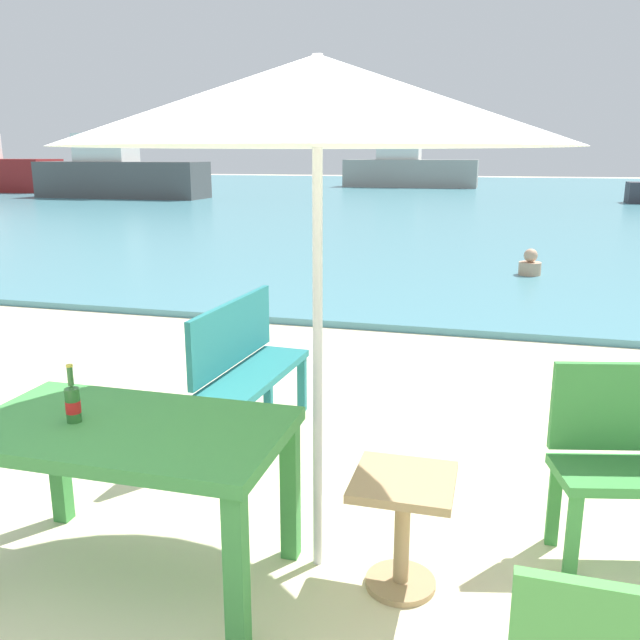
{
  "coord_description": "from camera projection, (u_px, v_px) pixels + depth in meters",
  "views": [
    {
      "loc": [
        1.2,
        -2.07,
        1.91
      ],
      "look_at": [
        -0.16,
        3.0,
        0.6
      ],
      "focal_mm": 37.35,
      "sensor_mm": 36.0,
      "label": 1
    }
  ],
  "objects": [
    {
      "name": "sea_water",
      "position": [
        475.0,
        196.0,
        30.8
      ],
      "size": [
        120.0,
        50.0,
        0.08
      ],
      "primitive_type": "cube",
      "color": "teal",
      "rests_on": "ground_plane"
    },
    {
      "name": "side_table_wood",
      "position": [
        403.0,
        516.0,
        2.95
      ],
      "size": [
        0.44,
        0.44,
        0.54
      ],
      "color": "tan",
      "rests_on": "ground_plane"
    },
    {
      "name": "boat_cargo_ship",
      "position": [
        409.0,
        170.0,
        37.73
      ],
      "size": [
        7.47,
        2.04,
        2.71
      ],
      "color": "gray",
      "rests_on": "sea_water"
    },
    {
      "name": "patio_umbrella",
      "position": [
        317.0,
        102.0,
        2.69
      ],
      "size": [
        2.1,
        2.1,
        2.3
      ],
      "color": "silver",
      "rests_on": "ground_plane"
    },
    {
      "name": "swimmer_person",
      "position": [
        530.0,
        265.0,
        10.35
      ],
      "size": [
        0.34,
        0.34,
        0.41
      ],
      "color": "tan",
      "rests_on": "sea_water"
    },
    {
      "name": "bench_teal_center",
      "position": [
        245.0,
        361.0,
        4.53
      ],
      "size": [
        0.43,
        1.22,
        0.95
      ],
      "color": "#237275",
      "rests_on": "ground_plane"
    },
    {
      "name": "beer_bottle_amber",
      "position": [
        73.0,
        402.0,
        2.92
      ],
      "size": [
        0.07,
        0.07,
        0.26
      ],
      "color": "#2D662D",
      "rests_on": "picnic_table_green"
    },
    {
      "name": "ground_plane",
      "position": [
        168.0,
        638.0,
        2.7
      ],
      "size": [
        120.0,
        120.0,
        0.0
      ],
      "primitive_type": "plane",
      "color": "beige"
    },
    {
      "name": "picnic_table_green",
      "position": [
        129.0,
        447.0,
        2.95
      ],
      "size": [
        1.4,
        0.8,
        0.76
      ],
      "color": "#3D8C42",
      "rests_on": "ground_plane"
    },
    {
      "name": "boat_fishing_trawler",
      "position": [
        120.0,
        175.0,
        28.55
      ],
      "size": [
        7.41,
        2.02,
        2.7
      ],
      "color": "#4C4C4C",
      "rests_on": "sea_water"
    }
  ]
}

